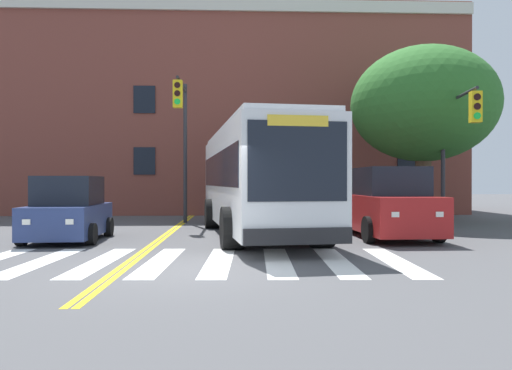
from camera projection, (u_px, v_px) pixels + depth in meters
ground_plane at (188, 271)px, 9.64m from camera, size 120.00×120.00×0.00m
crosswalk at (160, 262)px, 10.75m from camera, size 10.89×4.47×0.01m
lane_line_yellow_inner at (189, 217)px, 24.71m from camera, size 0.12×36.00×0.01m
lane_line_yellow_outer at (192, 217)px, 24.72m from camera, size 0.12×36.00×0.01m
city_bus at (255, 178)px, 16.27m from camera, size 3.90×11.42×3.45m
car_navy_near_lane at (69, 211)px, 14.62m from camera, size 2.19×3.73×1.89m
car_red_far_lane at (385, 204)px, 15.71m from camera, size 2.35×5.27×2.17m
traffic_light_near_corner at (456, 133)px, 17.86m from camera, size 0.63×3.62×5.29m
traffic_light_overhead at (182, 126)px, 19.90m from camera, size 0.34×2.98×5.87m
street_tree_curbside_large at (423, 105)px, 21.09m from camera, size 7.54×8.13×7.41m
building_facade at (159, 118)px, 30.43m from camera, size 34.14×10.10×11.22m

